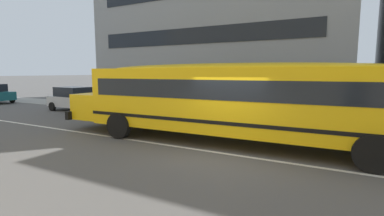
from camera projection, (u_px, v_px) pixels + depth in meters
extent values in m
plane|color=#54514F|center=(226.00, 154.00, 9.29)|extent=(400.00, 400.00, 0.00)
cube|color=gray|center=(277.00, 120.00, 15.76)|extent=(120.00, 3.00, 0.01)
cube|color=silver|center=(226.00, 154.00, 9.29)|extent=(110.00, 0.16, 0.01)
cube|color=yellow|center=(233.00, 99.00, 10.45)|extent=(11.51, 2.96, 2.29)
cube|color=yellow|center=(101.00, 105.00, 13.47)|extent=(1.73, 2.23, 1.14)
cube|color=black|center=(89.00, 112.00, 13.89)|extent=(0.29, 2.60, 0.37)
cube|color=black|center=(233.00, 88.00, 10.40)|extent=(10.82, 2.98, 0.67)
cube|color=black|center=(233.00, 117.00, 10.54)|extent=(11.53, 2.99, 0.12)
ellipsoid|color=yellow|center=(234.00, 68.00, 10.31)|extent=(11.04, 2.74, 0.37)
cylinder|color=red|center=(169.00, 96.00, 13.43)|extent=(0.47, 0.47, 0.03)
cylinder|color=black|center=(119.00, 126.00, 11.40)|extent=(1.05, 0.32, 1.04)
cylinder|color=black|center=(156.00, 117.00, 13.70)|extent=(1.05, 0.32, 1.04)
cylinder|color=black|center=(373.00, 154.00, 7.50)|extent=(1.05, 0.32, 1.04)
cylinder|color=black|center=(365.00, 135.00, 9.79)|extent=(1.05, 0.32, 1.04)
cube|color=#B7BABF|center=(75.00, 101.00, 19.54)|extent=(3.98, 1.89, 0.70)
cube|color=black|center=(73.00, 92.00, 19.53)|extent=(2.27, 1.67, 0.64)
cylinder|color=black|center=(98.00, 106.00, 19.62)|extent=(0.61, 0.21, 0.60)
cylinder|color=black|center=(76.00, 109.00, 18.19)|extent=(0.61, 0.21, 0.60)
cylinder|color=black|center=(74.00, 104.00, 20.98)|extent=(0.61, 0.21, 0.60)
cylinder|color=black|center=(52.00, 107.00, 19.54)|extent=(0.61, 0.21, 0.60)
cylinder|color=black|center=(12.00, 99.00, 24.57)|extent=(0.61, 0.21, 0.60)
cube|color=black|center=(196.00, 83.00, 19.63)|extent=(16.12, 0.04, 1.10)
cube|color=black|center=(196.00, 36.00, 19.23)|extent=(16.12, 0.04, 1.10)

